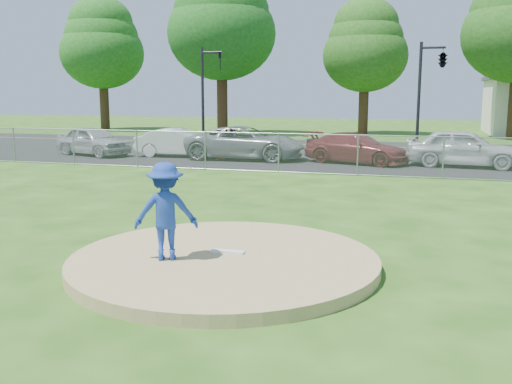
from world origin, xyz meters
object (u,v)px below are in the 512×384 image
Objects in this scene: tree_far_left at (102,43)px; pitcher at (166,211)px; parked_car_gray at (245,143)px; tree_center at (365,45)px; parked_car_silver at (93,141)px; traffic_signal_center at (440,61)px; parked_car_pearl at (464,148)px; traffic_cone at (220,153)px; parked_car_white at (178,143)px; parked_car_darkred at (356,148)px; traffic_signal_left at (206,87)px; tree_left at (221,20)px.

pitcher is at bearing -57.74° from tree_far_left.
parked_car_gray is at bearing -98.71° from pitcher.
parked_car_silver is (-11.21, -18.54, -5.75)m from tree_center.
parked_car_pearl is (0.96, -6.21, -3.82)m from traffic_signal_center.
traffic_cone is 0.15× the size of parked_car_white.
tree_far_left reaches higher than parked_car_silver.
traffic_signal_center is 13.89m from parked_car_white.
parked_car_darkred is (1.42, 16.20, -0.37)m from pitcher.
tree_far_left is 17.60m from traffic_signal_left.
traffic_cone is (3.13, -6.46, -3.05)m from traffic_signal_left.
pitcher is at bearing -124.98° from parked_car_silver.
parked_car_silver reaches higher than parked_car_darkred.
tree_center reaches higher than traffic_cone.
parked_car_silver is 17.14m from parked_car_pearl.
tree_center is at bearing 23.97° from parked_car_pearl.
tree_center reaches higher than traffic_signal_left.
parked_car_white reaches higher than parked_car_darkred.
parked_car_darkred is (22.54, -17.25, -6.39)m from tree_far_left.
traffic_signal_center is at bearing 14.70° from parked_car_pearl.
parked_car_darkred is at bearing -116.32° from pitcher.
traffic_signal_left is at bearing 33.66° from parked_car_gray.
tree_far_left reaches higher than parked_car_gray.
traffic_signal_center is at bearing -123.49° from pitcher.
tree_far_left is at bearing -177.27° from tree_center.
tree_left reaches higher than tree_center.
parked_car_white is 0.89× the size of parked_car_darkred.
pitcher is 17.25m from parked_car_pearl.
tree_left is 2.76× the size of parked_car_darkred.
pitcher is 2.78× the size of traffic_cone.
traffic_cone is at bearing -107.22° from parked_car_white.
parked_car_darkred is at bearing -33.90° from traffic_signal_left.
parked_car_silver is at bearing -117.78° from traffic_signal_left.
tree_left is at bearing -93.47° from pitcher.
pitcher is 0.31× the size of parked_car_gray.
pitcher is at bearing -102.19° from traffic_signal_center.
tree_center is (21.00, 1.00, -0.59)m from tree_far_left.
pitcher is (21.12, -33.45, -6.03)m from tree_far_left.
pitcher is (-4.85, -22.45, -3.58)m from traffic_signal_center.
traffic_signal_center is 1.03× the size of parked_car_gray.
traffic_signal_center reaches higher than parked_car_pearl.
traffic_signal_left reaches higher than pitcher.
traffic_cone is 6.19m from parked_car_darkred.
parked_car_white is at bearing -50.34° from tree_far_left.
tree_far_left is at bearing -79.04° from pitcher.
tree_left is 10.48m from traffic_signal_left.
traffic_signal_left is 11.53m from parked_car_darkred.
tree_center is 13.12m from traffic_signal_center.
parked_car_white reaches higher than traffic_cone.
parked_car_pearl reaches higher than parked_car_gray.
tree_center is 1.81× the size of parked_car_gray.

